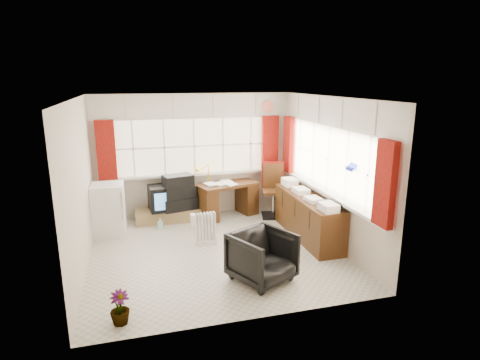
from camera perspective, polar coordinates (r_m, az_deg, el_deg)
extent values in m
plane|color=beige|center=(6.75, -3.48, -10.11)|extent=(4.00, 4.00, 0.00)
plane|color=beige|center=(8.26, -6.51, 3.47)|extent=(4.00, 0.00, 4.00)
plane|color=beige|center=(4.48, 1.65, -5.72)|extent=(4.00, 0.00, 4.00)
plane|color=beige|center=(6.26, -21.86, -0.95)|extent=(0.00, 4.00, 4.00)
plane|color=beige|center=(7.01, 12.56, 1.29)|extent=(0.00, 4.00, 4.00)
plane|color=white|center=(6.16, -3.83, 11.60)|extent=(4.00, 4.00, 0.00)
plane|color=#FBECC7|center=(8.21, -6.52, 4.82)|extent=(3.60, 0.00, 3.60)
cube|color=white|center=(8.29, -6.37, 0.81)|extent=(3.70, 0.12, 0.05)
cube|color=white|center=(8.11, -14.94, 4.31)|extent=(0.03, 0.02, 1.10)
cube|color=white|center=(8.13, -10.70, 4.57)|extent=(0.03, 0.02, 1.10)
cube|color=white|center=(8.20, -6.51, 4.81)|extent=(0.03, 0.02, 1.10)
cube|color=white|center=(8.31, -2.41, 5.01)|extent=(0.03, 0.02, 1.10)
cube|color=white|center=(8.47, 1.56, 5.19)|extent=(0.03, 0.02, 1.10)
plane|color=#FBECC7|center=(6.96, 12.50, 2.88)|extent=(0.00, 3.60, 3.60)
cube|color=white|center=(7.08, 11.97, -1.74)|extent=(0.12, 3.70, 0.05)
cube|color=white|center=(5.95, 17.76, 0.63)|extent=(0.02, 0.03, 1.10)
cube|color=white|center=(6.45, 14.89, 1.84)|extent=(0.02, 0.03, 1.10)
cube|color=white|center=(6.96, 12.43, 2.88)|extent=(0.02, 0.03, 1.10)
cube|color=white|center=(7.48, 10.31, 3.77)|extent=(0.02, 0.03, 1.10)
cube|color=white|center=(8.02, 8.46, 4.53)|extent=(0.02, 0.03, 1.10)
cube|color=#9C1F08|center=(8.05, -18.50, 4.02)|extent=(0.35, 0.10, 1.15)
cube|color=#9C1F08|center=(8.52, 4.28, 5.25)|extent=(0.35, 0.10, 1.15)
cube|color=#9C1F08|center=(8.35, 6.92, 5.00)|extent=(0.10, 0.35, 1.15)
cube|color=#9C1F08|center=(5.51, 19.96, -0.55)|extent=(0.10, 0.35, 1.15)
cube|color=silver|center=(8.10, -6.66, 10.39)|extent=(3.95, 0.08, 0.48)
cube|color=silver|center=(6.85, 12.71, 9.45)|extent=(0.08, 3.95, 0.48)
cube|color=#4C2512|center=(8.19, -1.87, -0.63)|extent=(1.35, 0.94, 0.06)
cube|color=#4C2512|center=(8.07, -4.74, -3.52)|extent=(0.43, 0.61, 0.65)
cube|color=#4C2512|center=(8.53, 0.89, -2.49)|extent=(0.43, 0.61, 0.65)
cube|color=white|center=(8.18, -1.87, -0.37)|extent=(0.28, 0.33, 0.02)
cube|color=white|center=(8.18, -1.87, -0.34)|extent=(0.28, 0.33, 0.02)
cube|color=white|center=(8.18, -1.87, -0.31)|extent=(0.28, 0.33, 0.02)
cube|color=white|center=(8.18, -1.87, -0.29)|extent=(0.28, 0.33, 0.02)
cylinder|color=yellow|center=(8.30, -4.46, -0.20)|extent=(0.09, 0.09, 0.02)
cylinder|color=yellow|center=(8.26, -4.48, 0.92)|extent=(0.02, 0.02, 0.34)
cone|color=yellow|center=(8.23, -4.50, 1.82)|extent=(0.16, 0.15, 0.14)
cube|color=black|center=(8.38, 4.73, -5.05)|extent=(0.56, 0.56, 0.04)
cylinder|color=silver|center=(8.30, 4.77, -3.44)|extent=(0.06, 0.06, 0.54)
cube|color=#4C2512|center=(8.22, 4.80, -1.66)|extent=(0.55, 0.53, 0.06)
cube|color=#4C2512|center=(8.37, 4.68, 0.67)|extent=(0.41, 0.15, 0.52)
cube|color=#9C1F08|center=(8.36, 4.69, 0.80)|extent=(0.46, 0.17, 0.54)
imported|color=black|center=(5.72, 3.17, -10.84)|extent=(1.03, 1.04, 0.71)
cube|color=white|center=(7.03, -4.97, -8.79)|extent=(0.39, 0.17, 0.08)
cube|color=white|center=(6.89, -6.40, -6.78)|extent=(0.03, 0.11, 0.49)
cube|color=white|center=(6.90, -5.94, -6.73)|extent=(0.03, 0.11, 0.49)
cube|color=white|center=(6.91, -5.48, -6.68)|extent=(0.03, 0.11, 0.49)
cube|color=white|center=(6.92, -5.02, -6.63)|extent=(0.03, 0.11, 0.49)
cube|color=white|center=(6.94, -4.56, -6.58)|extent=(0.03, 0.11, 0.49)
cube|color=white|center=(6.95, -4.11, -6.53)|extent=(0.03, 0.11, 0.49)
cube|color=white|center=(6.96, -3.66, -6.48)|extent=(0.03, 0.11, 0.49)
cube|color=#4C2512|center=(7.31, 9.58, -5.19)|extent=(0.50, 2.00, 0.75)
cube|color=white|center=(6.48, 12.46, -3.89)|extent=(0.24, 0.32, 0.10)
cube|color=white|center=(6.94, 10.42, -2.60)|extent=(0.24, 0.32, 0.10)
cube|color=white|center=(7.40, 8.64, -1.45)|extent=(0.24, 0.32, 0.10)
cube|color=white|center=(7.87, 7.08, -0.45)|extent=(0.24, 0.32, 0.10)
cube|color=black|center=(6.57, 12.61, -3.59)|extent=(0.27, 0.35, 0.12)
cube|color=#9E7E4F|center=(8.22, -9.78, -4.83)|extent=(1.40, 0.50, 0.25)
cube|color=black|center=(8.06, -10.89, -2.50)|extent=(0.58, 0.54, 0.49)
cube|color=#4E94DF|center=(7.82, -10.56, -3.01)|extent=(0.41, 0.06, 0.33)
cube|color=black|center=(8.09, -8.69, -3.25)|extent=(0.74, 0.56, 0.24)
cube|color=black|center=(8.02, -8.75, -1.62)|extent=(0.68, 0.52, 0.23)
cube|color=black|center=(7.97, -8.81, -0.05)|extent=(0.63, 0.49, 0.22)
cube|color=white|center=(7.66, -18.17, -4.02)|extent=(0.58, 0.58, 0.95)
cube|color=silver|center=(7.33, -16.45, -3.56)|extent=(0.02, 0.02, 0.50)
imported|color=silver|center=(7.84, -3.82, -5.49)|extent=(0.14, 0.14, 0.28)
imported|color=#95DFCB|center=(7.82, -11.27, -6.07)|extent=(0.11, 0.11, 0.21)
imported|color=black|center=(5.06, -16.73, -17.03)|extent=(0.29, 0.29, 0.41)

